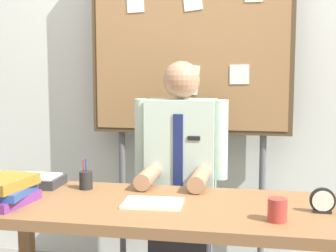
# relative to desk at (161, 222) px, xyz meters

# --- Properties ---
(back_wall) EXTENTS (6.40, 0.08, 2.70)m
(back_wall) POSITION_rel_desk_xyz_m (0.00, 1.15, 0.69)
(back_wall) COLOR silver
(back_wall) RESTS_ON ground_plane
(desk) EXTENTS (1.82, 0.71, 0.75)m
(desk) POSITION_rel_desk_xyz_m (0.00, 0.00, 0.00)
(desk) COLOR brown
(desk) RESTS_ON ground_plane
(person) EXTENTS (0.55, 0.56, 1.43)m
(person) POSITION_rel_desk_xyz_m (0.00, 0.58, 0.01)
(person) COLOR #2D2D33
(person) RESTS_ON ground_plane
(bulletin_board) EXTENTS (1.31, 0.09, 2.21)m
(bulletin_board) POSITION_rel_desk_xyz_m (0.00, 0.95, 0.90)
(bulletin_board) COLOR #4C3823
(bulletin_board) RESTS_ON ground_plane
(book_stack) EXTENTS (0.25, 0.32, 0.13)m
(book_stack) POSITION_rel_desk_xyz_m (-0.71, -0.15, 0.16)
(book_stack) COLOR #72337F
(book_stack) RESTS_ON desk
(open_notebook) EXTENTS (0.29, 0.22, 0.01)m
(open_notebook) POSITION_rel_desk_xyz_m (-0.03, -0.02, 0.10)
(open_notebook) COLOR #F4EFCC
(open_notebook) RESTS_ON desk
(desk_clock) EXTENTS (0.11, 0.04, 0.11)m
(desk_clock) POSITION_rel_desk_xyz_m (0.73, -0.01, 0.14)
(desk_clock) COLOR black
(desk_clock) RESTS_ON desk
(coffee_mug) EXTENTS (0.08, 0.08, 0.10)m
(coffee_mug) POSITION_rel_desk_xyz_m (0.53, -0.17, 0.14)
(coffee_mug) COLOR #B23833
(coffee_mug) RESTS_ON desk
(pen_holder) EXTENTS (0.07, 0.07, 0.16)m
(pen_holder) POSITION_rel_desk_xyz_m (-0.45, 0.20, 0.14)
(pen_holder) COLOR #262626
(pen_holder) RESTS_ON desk
(paper_tray) EXTENTS (0.26, 0.20, 0.06)m
(paper_tray) POSITION_rel_desk_xyz_m (-0.73, 0.22, 0.12)
(paper_tray) COLOR #333338
(paper_tray) RESTS_ON desk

